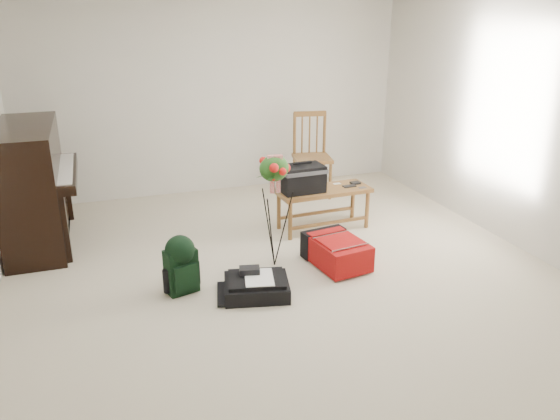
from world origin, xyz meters
name	(u,v)px	position (x,y,z in m)	size (l,w,h in m)	color
floor	(287,277)	(0.00, 0.00, 0.00)	(5.00, 5.50, 0.01)	#BDB398
wall_back	(216,97)	(0.00, 2.75, 1.25)	(5.00, 0.04, 2.50)	beige
wall_right	(525,125)	(2.50, 0.00, 1.25)	(0.04, 5.50, 2.50)	beige
piano	(34,188)	(-2.19, 1.60, 0.60)	(0.71, 1.50, 1.25)	black
bench	(309,182)	(0.60, 0.99, 0.56)	(1.05, 0.46, 0.80)	brown
dining_chair	(311,156)	(1.10, 2.13, 0.53)	(0.54, 0.54, 1.08)	brown
red_suitcase	(335,249)	(0.53, 0.12, 0.15)	(0.52, 0.70, 0.28)	#AE0717
black_duffel	(256,286)	(-0.36, -0.23, 0.08)	(0.63, 0.55, 0.23)	black
green_backpack	(181,262)	(-0.96, 0.03, 0.29)	(0.30, 0.28, 0.53)	black
flower_stand	(274,212)	(-0.03, 0.27, 0.55)	(0.41, 0.41, 1.13)	black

